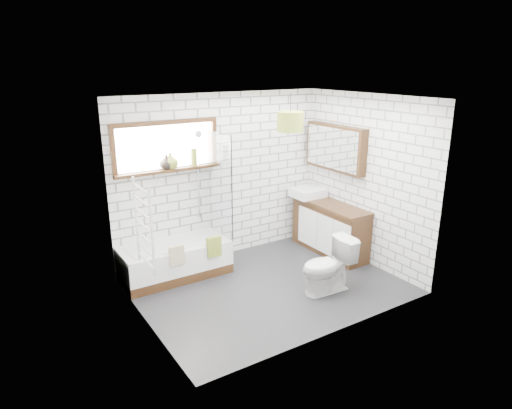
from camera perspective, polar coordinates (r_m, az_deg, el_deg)
floor at (r=6.29m, az=1.61°, el=-10.22°), size 3.40×2.60×0.01m
ceiling at (r=5.59m, az=1.83°, el=13.22°), size 3.40×2.60×0.01m
wall_back at (r=6.90m, az=-4.38°, el=3.42°), size 3.40×0.01×2.50m
wall_front at (r=4.85m, az=10.39°, el=-2.95°), size 3.40×0.01×2.50m
wall_left at (r=5.11m, az=-14.37°, el=-2.17°), size 0.01×2.60×2.50m
wall_right at (r=6.89m, az=13.56°, el=2.95°), size 0.01×2.60×2.50m
window at (r=6.40m, az=-11.08°, el=7.07°), size 1.52×0.16×0.68m
towel_radiator at (r=5.13m, az=-13.85°, el=-2.61°), size 0.06×0.52×1.00m
mirror_cabinet at (r=7.16m, az=9.87°, el=7.01°), size 0.16×1.20×0.70m
shower_riser at (r=6.66m, az=-7.26°, el=3.71°), size 0.02×0.02×1.30m
bathtub at (r=6.56m, az=-10.06°, el=-6.87°), size 1.50×0.66×0.49m
shower_screen at (r=6.52m, az=-4.58°, el=2.46°), size 0.02×0.72×1.50m
towel_green at (r=6.36m, az=-5.27°, el=-5.27°), size 0.21×0.06×0.29m
towel_beige at (r=6.16m, az=-9.88°, el=-6.28°), size 0.21×0.05×0.27m
vanity at (r=7.30m, az=9.20°, el=-2.93°), size 0.45×1.40×0.80m
basin at (r=7.48m, az=6.51°, el=1.50°), size 0.49×0.43×0.14m
tap at (r=7.56m, az=7.47°, el=2.17°), size 0.04×0.04×0.18m
toilet at (r=6.08m, az=8.96°, el=-7.61°), size 0.45×0.74×0.73m
vase_olive at (r=6.42m, az=-10.65°, el=5.23°), size 0.27×0.27×0.22m
vase_dark at (r=6.40m, az=-11.11°, el=5.07°), size 0.25×0.25×0.20m
bottle at (r=6.55m, az=-7.75°, el=5.71°), size 0.10×0.10×0.24m
pendant at (r=6.60m, az=4.30°, el=10.29°), size 0.38×0.38×0.28m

